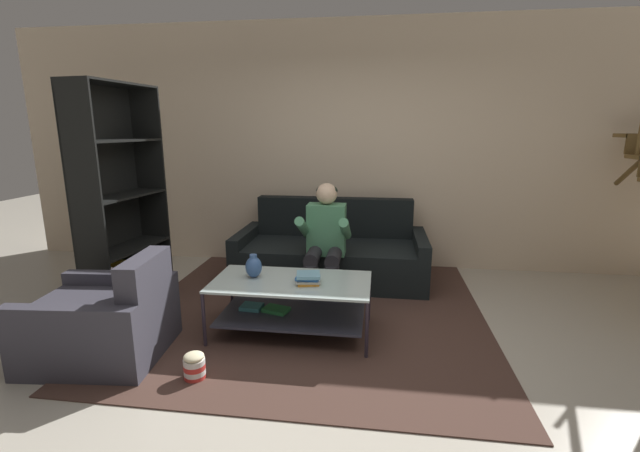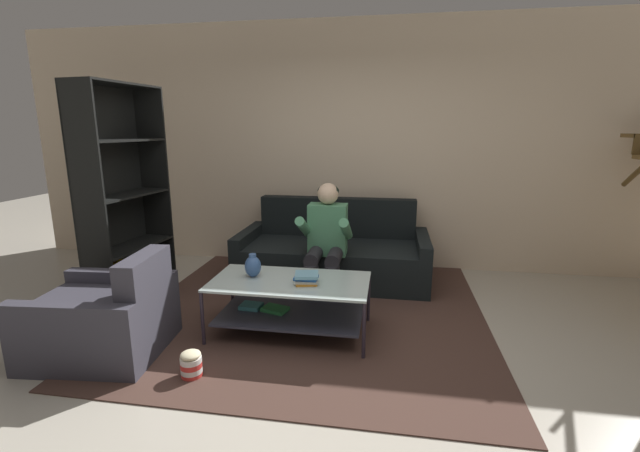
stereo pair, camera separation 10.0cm
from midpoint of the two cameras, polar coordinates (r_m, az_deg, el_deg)
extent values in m
plane|color=#B9B1A0|center=(3.27, -0.73, -17.95)|extent=(16.80, 16.80, 0.00)
cube|color=beige|center=(5.26, 3.30, 10.43)|extent=(8.40, 0.12, 2.90)
cube|color=black|center=(4.81, 0.84, -4.82)|extent=(1.82, 0.96, 0.43)
cube|color=black|center=(5.07, 1.39, 1.25)|extent=(1.82, 0.18, 0.45)
cube|color=black|center=(5.00, -10.35, -3.62)|extent=(0.13, 0.96, 0.55)
cube|color=black|center=(4.78, 12.57, -4.51)|extent=(0.13, 0.96, 0.55)
cylinder|color=#232227|center=(4.09, -1.93, -8.09)|extent=(0.14, 0.14, 0.43)
cylinder|color=#232227|center=(4.06, 0.88, -8.23)|extent=(0.14, 0.14, 0.43)
cylinder|color=#232227|center=(4.17, -1.54, -3.95)|extent=(0.14, 0.42, 0.14)
cylinder|color=#232227|center=(4.15, 1.19, -4.06)|extent=(0.14, 0.42, 0.14)
cube|color=#4A8960|center=(4.30, 0.21, -0.45)|extent=(0.38, 0.22, 0.51)
cylinder|color=#4A8960|center=(4.15, -2.91, -0.25)|extent=(0.09, 0.49, 0.31)
cylinder|color=#4A8960|center=(4.09, 2.70, -0.42)|extent=(0.09, 0.49, 0.31)
sphere|color=beige|center=(4.23, 0.21, 4.32)|extent=(0.21, 0.21, 0.21)
ellipsoid|color=black|center=(4.25, 0.25, 4.71)|extent=(0.21, 0.21, 0.13)
cube|color=#ADC1BE|center=(3.53, -4.67, -7.43)|extent=(1.29, 0.67, 0.02)
cube|color=#353646|center=(3.64, -4.58, -11.75)|extent=(1.18, 0.61, 0.02)
cylinder|color=#2B232F|center=(3.52, -16.04, -11.88)|extent=(0.03, 0.03, 0.46)
cylinder|color=#2B232F|center=(3.25, 5.36, -13.60)|extent=(0.03, 0.03, 0.46)
cylinder|color=#2B232F|center=(4.06, -12.41, -8.24)|extent=(0.03, 0.03, 0.46)
cylinder|color=#2B232F|center=(3.83, 5.81, -9.34)|extent=(0.03, 0.03, 0.46)
cube|color=teal|center=(3.77, -9.87, -10.57)|extent=(0.19, 0.16, 0.03)
cube|color=#2E8943|center=(3.69, -6.67, -11.02)|extent=(0.24, 0.20, 0.03)
cube|color=#483028|center=(4.19, -1.68, -10.63)|extent=(3.15, 3.32, 0.01)
cube|color=#6E5658|center=(4.19, -1.68, -10.61)|extent=(1.73, 1.83, 0.00)
ellipsoid|color=#395C96|center=(3.62, -9.63, -5.41)|extent=(0.14, 0.14, 0.18)
cylinder|color=#395C96|center=(3.59, -9.68, -4.07)|extent=(0.06, 0.06, 0.04)
cube|color=orange|center=(3.44, -2.44, -7.60)|extent=(0.19, 0.17, 0.02)
cube|color=silver|center=(3.44, -2.43, -7.30)|extent=(0.21, 0.16, 0.02)
cube|color=#2459A8|center=(3.44, -2.48, -6.92)|extent=(0.19, 0.13, 0.02)
cube|color=#6BA3BC|center=(3.43, -2.41, -6.55)|extent=(0.21, 0.20, 0.03)
cube|color=black|center=(4.22, -29.43, 2.59)|extent=(0.35, 0.06, 2.09)
cube|color=black|center=(4.93, -22.13, 4.57)|extent=(0.35, 0.06, 2.09)
cube|color=black|center=(4.67, -27.09, 3.69)|extent=(0.12, 0.94, 2.09)
cube|color=black|center=(4.82, -24.30, -8.53)|extent=(0.45, 0.94, 0.02)
cube|color=black|center=(4.67, -24.88, -2.66)|extent=(0.45, 0.94, 0.02)
cube|color=black|center=(4.56, -25.50, 3.67)|extent=(0.45, 0.94, 0.02)
cube|color=black|center=(4.52, -26.15, 10.19)|extent=(0.45, 0.94, 0.02)
cube|color=black|center=(4.54, -26.82, 16.63)|extent=(0.45, 0.94, 0.02)
cube|color=silver|center=(4.43, -27.80, -7.54)|extent=(0.28, 0.06, 0.45)
cube|color=silver|center=(4.50, -27.30, -8.25)|extent=(0.30, 0.07, 0.29)
cube|color=#ABA941|center=(4.51, -27.05, -7.63)|extent=(0.30, 0.06, 0.37)
cube|color=#375CAB|center=(4.54, -26.30, -7.88)|extent=(0.24, 0.08, 0.30)
cube|color=purple|center=(4.58, -26.08, -7.42)|extent=(0.28, 0.08, 0.34)
cube|color=gold|center=(4.61, -25.76, -6.65)|extent=(0.29, 0.07, 0.43)
cube|color=gold|center=(4.65, -25.38, -7.25)|extent=(0.28, 0.06, 0.31)
cube|color=#9D7745|center=(4.69, -25.29, -6.81)|extent=(0.32, 0.07, 0.35)
cube|color=#262E2E|center=(4.69, -24.74, -6.11)|extent=(0.27, 0.07, 0.45)
cube|color=teal|center=(4.75, -24.57, -6.42)|extent=(0.32, 0.08, 0.36)
cube|color=#373640|center=(3.70, -27.91, -11.94)|extent=(0.96, 0.66, 0.44)
cube|color=#373640|center=(3.38, -23.06, -6.58)|extent=(0.21, 0.60, 0.35)
cube|color=#373640|center=(3.95, -25.44, -9.29)|extent=(0.92, 0.19, 0.54)
cube|color=#373640|center=(3.42, -31.00, -13.44)|extent=(0.92, 0.19, 0.54)
cylinder|color=red|center=(3.24, -17.21, -18.59)|extent=(0.15, 0.15, 0.04)
cylinder|color=white|center=(3.22, -17.25, -18.03)|extent=(0.15, 0.15, 0.04)
cylinder|color=red|center=(3.20, -17.30, -17.45)|extent=(0.15, 0.15, 0.04)
cylinder|color=white|center=(3.18, -17.35, -16.87)|extent=(0.15, 0.15, 0.04)
ellipsoid|color=beige|center=(3.16, -17.39, -16.29)|extent=(0.14, 0.14, 0.05)
camera|label=1|loc=(0.05, -90.75, -0.17)|focal=24.00mm
camera|label=2|loc=(0.05, 89.25, 0.17)|focal=24.00mm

